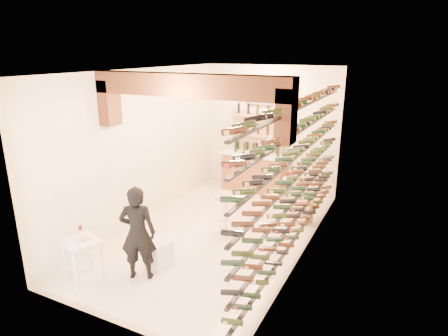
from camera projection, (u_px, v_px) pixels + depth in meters
name	position (u px, v px, depth m)	size (l,w,h in m)	color
ground	(217.00, 233.00, 7.77)	(6.00, 6.00, 0.00)	white
room_shell	(210.00, 126.00, 6.89)	(3.52, 6.02, 3.21)	#EEE7CE
wine_rack	(295.00, 170.00, 6.66)	(0.32, 5.70, 2.56)	black
back_counter	(254.00, 171.00, 10.01)	(1.70, 0.62, 1.29)	#99592F
back_shelving	(258.00, 145.00, 10.03)	(1.40, 0.31, 2.73)	tan
tasting_table	(82.00, 248.00, 6.02)	(0.64, 0.64, 0.87)	white
white_stool	(159.00, 253.00, 6.55)	(0.37, 0.37, 0.47)	white
person	(138.00, 233.00, 6.06)	(0.57, 0.38, 1.56)	black
chrome_barstool	(225.00, 212.00, 7.58)	(0.44, 0.44, 0.86)	silver
crate_lower	(300.00, 216.00, 8.28)	(0.44, 0.31, 0.26)	#E6B27E
crate_upper	(301.00, 204.00, 8.20)	(0.45, 0.31, 0.27)	#E6B27E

